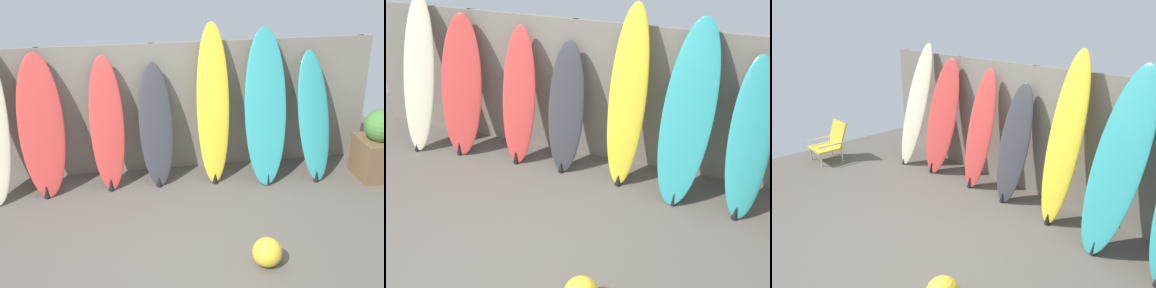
{
  "view_description": "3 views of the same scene",
  "coord_description": "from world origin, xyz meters",
  "views": [
    {
      "loc": [
        -0.57,
        -4.78,
        3.46
      ],
      "look_at": [
        0.33,
        0.76,
        0.91
      ],
      "focal_mm": 50.0,
      "sensor_mm": 36.0,
      "label": 1
    },
    {
      "loc": [
        1.73,
        -2.71,
        3.07
      ],
      "look_at": [
        0.49,
        0.72,
        0.91
      ],
      "focal_mm": 40.0,
      "sensor_mm": 36.0,
      "label": 2
    },
    {
      "loc": [
        2.95,
        -2.07,
        2.47
      ],
      "look_at": [
        -0.06,
        0.78,
        0.99
      ],
      "focal_mm": 35.0,
      "sensor_mm": 36.0,
      "label": 3
    }
  ],
  "objects": [
    {
      "name": "surfboard_red_1",
      "position": [
        -1.45,
        1.62,
        0.88
      ],
      "size": [
        0.64,
        0.66,
        1.79
      ],
      "color": "#D13D38",
      "rests_on": "ground"
    },
    {
      "name": "surfboard_cream_0",
      "position": [
        -2.05,
        1.58,
        0.99
      ],
      "size": [
        0.53,
        0.79,
        1.99
      ],
      "color": "beige",
      "rests_on": "ground"
    },
    {
      "name": "fence_back",
      "position": [
        -0.0,
        2.01,
        0.9
      ],
      "size": [
        6.08,
        0.11,
        1.8
      ],
      "color": "gray",
      "rests_on": "ground"
    },
    {
      "name": "ground",
      "position": [
        0.0,
        0.0,
        0.0
      ],
      "size": [
        7.68,
        7.68,
        0.0
      ],
      "primitive_type": "plane",
      "color": "#5B544C"
    },
    {
      "name": "surfboard_red_2",
      "position": [
        -0.63,
        1.64,
        0.84
      ],
      "size": [
        0.47,
        0.52,
        1.72
      ],
      "color": "#D13D38",
      "rests_on": "ground"
    },
    {
      "name": "surfboard_yellow_4",
      "position": [
        0.75,
        1.65,
        1.03
      ],
      "size": [
        0.44,
        0.55,
        2.09
      ],
      "color": "yellow",
      "rests_on": "ground"
    },
    {
      "name": "beach_chair",
      "position": [
        -3.13,
        0.49,
        0.33
      ],
      "size": [
        0.5,
        0.55,
        0.65
      ],
      "rotation": [
        0.0,
        0.0,
        0.34
      ],
      "color": "silver",
      "rests_on": "ground"
    },
    {
      "name": "surfboard_charcoal_3",
      "position": [
        0.0,
        1.65,
        0.79
      ],
      "size": [
        0.49,
        0.53,
        1.6
      ],
      "color": "#38383D",
      "rests_on": "ground"
    },
    {
      "name": "surfboard_teal_5",
      "position": [
        1.44,
        1.58,
        0.98
      ],
      "size": [
        0.62,
        0.79,
        1.99
      ],
      "color": "teal",
      "rests_on": "ground"
    }
  ]
}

